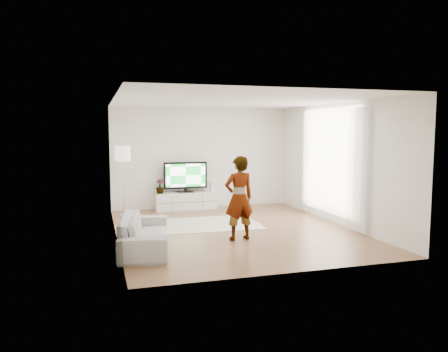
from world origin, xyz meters
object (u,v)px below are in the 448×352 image
object	(u,v)px
television	(185,176)
player	(239,198)
media_console	(186,201)
rug	(209,224)
floor_lamp	(123,157)
sofa	(145,233)

from	to	relation	value
television	player	xyz separation A→B (m)	(0.33, -3.64, -0.08)
player	television	bearing A→B (deg)	-91.92
media_console	player	world-z (taller)	player
media_console	rug	xyz separation A→B (m)	(0.12, -2.03, -0.23)
media_console	floor_lamp	distance (m)	2.15
player	sofa	size ratio (longest dim) A/B	0.80
television	rug	bearing A→B (deg)	-86.77
sofa	floor_lamp	xyz separation A→B (m)	(-0.15, 3.39, 1.20)
media_console	sofa	world-z (taller)	sofa
rug	player	xyz separation A→B (m)	(0.22, -1.58, 0.84)
rug	sofa	distance (m)	2.42
television	sofa	bearing A→B (deg)	-112.14
media_console	television	distance (m)	0.69
rug	player	distance (m)	1.80
player	floor_lamp	distance (m)	3.88
sofa	floor_lamp	world-z (taller)	floor_lamp
media_console	television	bearing A→B (deg)	90.00
player	floor_lamp	world-z (taller)	floor_lamp
television	rug	xyz separation A→B (m)	(0.12, -2.06, -0.92)
player	floor_lamp	bearing A→B (deg)	-65.12
floor_lamp	rug	bearing A→B (deg)	-42.56
television	rug	world-z (taller)	television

